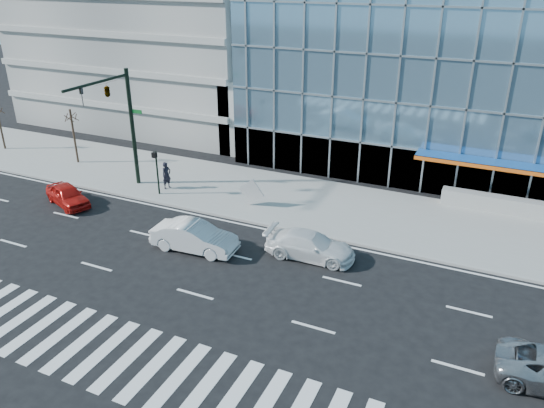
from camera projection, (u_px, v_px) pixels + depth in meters
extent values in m
plane|color=black|center=(235.00, 256.00, 28.49)|extent=(160.00, 160.00, 0.00)
cube|color=gray|center=(292.00, 200.00, 35.07)|extent=(120.00, 8.00, 0.15)
cube|color=gray|center=(180.00, 10.00, 53.45)|extent=(24.00, 24.00, 20.00)
cube|color=gray|center=(273.00, 112.00, 44.41)|extent=(6.00, 8.00, 6.00)
cylinder|color=black|center=(133.00, 128.00, 35.92)|extent=(0.28, 0.28, 8.00)
cylinder|color=black|center=(97.00, 82.00, 32.11)|extent=(0.18, 5.60, 0.18)
imported|color=black|center=(82.00, 97.00, 31.21)|extent=(0.18, 0.22, 1.10)
imported|color=black|center=(107.00, 90.00, 33.02)|extent=(0.48, 2.24, 0.90)
cube|color=#0C591E|center=(136.00, 111.00, 35.25)|extent=(0.90, 0.05, 0.25)
cylinder|color=black|center=(157.00, 173.00, 35.18)|extent=(0.12, 0.12, 3.00)
cube|color=black|center=(154.00, 155.00, 34.51)|extent=(0.30, 0.25, 0.35)
cylinder|color=#332319|center=(74.00, 136.00, 40.61)|extent=(0.16, 0.16, 4.20)
ellipsoid|color=#332319|center=(71.00, 115.00, 39.92)|extent=(1.10, 1.10, 0.90)
cylinder|color=#332319|center=(0.00, 126.00, 43.75)|extent=(0.16, 0.16, 3.80)
imported|color=white|center=(310.00, 245.00, 28.09)|extent=(4.92, 2.22, 1.40)
imported|color=silver|center=(194.00, 237.00, 28.78)|extent=(4.88, 1.96, 1.58)
imported|color=#B6130E|center=(68.00, 195.00, 34.25)|extent=(4.25, 2.95, 1.34)
imported|color=black|center=(167.00, 175.00, 36.28)|extent=(0.64, 0.79, 1.89)
cube|color=#A4A4A4|center=(251.00, 192.00, 33.72)|extent=(1.82, 0.12, 1.82)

